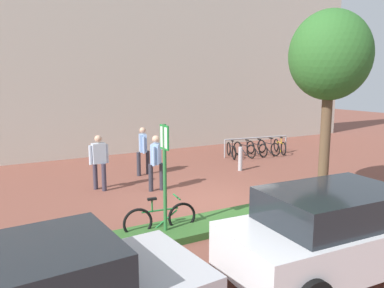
% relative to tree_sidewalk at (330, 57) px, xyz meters
% --- Properties ---
extents(ground_plane, '(60.00, 60.00, 0.00)m').
position_rel_tree_sidewalk_xyz_m(ground_plane, '(-2.59, 1.47, -3.97)').
color(ground_plane, brown).
extents(building_facade, '(28.00, 1.20, 10.00)m').
position_rel_tree_sidewalk_xyz_m(building_facade, '(-2.59, 10.02, 1.03)').
color(building_facade, beige).
rests_on(building_facade, ground).
extents(planter_strip, '(7.00, 1.10, 0.16)m').
position_rel_tree_sidewalk_xyz_m(planter_strip, '(-3.24, -0.06, -3.89)').
color(planter_strip, '#336028').
rests_on(planter_strip, ground).
extents(tree_sidewalk, '(2.15, 2.15, 5.20)m').
position_rel_tree_sidewalk_xyz_m(tree_sidewalk, '(0.00, 0.00, 0.00)').
color(tree_sidewalk, brown).
rests_on(tree_sidewalk, ground).
extents(parking_sign_post, '(0.08, 0.36, 2.48)m').
position_rel_tree_sidewalk_xyz_m(parking_sign_post, '(-4.86, -0.06, -2.34)').
color(parking_sign_post, '#2D7238').
rests_on(parking_sign_post, ground).
extents(bike_at_sign, '(1.67, 0.42, 0.86)m').
position_rel_tree_sidewalk_xyz_m(bike_at_sign, '(-4.88, 0.16, -3.62)').
color(bike_at_sign, black).
rests_on(bike_at_sign, ground).
extents(bike_rack_cluster, '(3.18, 1.77, 0.83)m').
position_rel_tree_sidewalk_xyz_m(bike_rack_cluster, '(2.59, 6.13, -3.62)').
color(bike_rack_cluster, '#99999E').
rests_on(bike_rack_cluster, ground).
extents(bollard_steel, '(0.16, 0.16, 0.90)m').
position_rel_tree_sidewalk_xyz_m(bollard_steel, '(0.23, 4.13, -3.52)').
color(bollard_steel, '#ADADB2').
rests_on(bollard_steel, ground).
extents(person_shirt_white, '(0.48, 0.49, 1.72)m').
position_rel_tree_sidewalk_xyz_m(person_shirt_white, '(-3.58, 3.28, -2.98)').
color(person_shirt_white, '#2D2D38').
rests_on(person_shirt_white, ground).
extents(person_casual_tan, '(0.61, 0.44, 1.72)m').
position_rel_tree_sidewalk_xyz_m(person_casual_tan, '(-5.08, 4.20, -2.98)').
color(person_casual_tan, '#383342').
rests_on(person_casual_tan, ground).
extents(person_shirt_blue, '(0.52, 0.59, 1.72)m').
position_rel_tree_sidewalk_xyz_m(person_shirt_blue, '(-3.18, 5.31, -2.98)').
color(person_shirt_blue, '#2D2D38').
rests_on(person_shirt_blue, ground).
extents(car_white_hatch, '(4.40, 2.23, 1.54)m').
position_rel_tree_sidewalk_xyz_m(car_white_hatch, '(-2.85, -2.91, -3.21)').
color(car_white_hatch, silver).
rests_on(car_white_hatch, ground).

